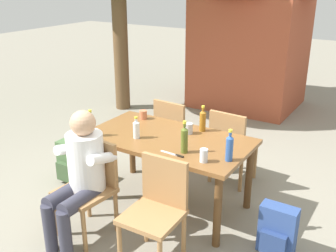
{
  "coord_description": "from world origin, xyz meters",
  "views": [
    {
      "loc": [
        1.9,
        -3.05,
        2.26
      ],
      "look_at": [
        0.0,
        0.0,
        0.86
      ],
      "focal_mm": 42.72,
      "sensor_mm": 36.0,
      "label": 1
    }
  ],
  "objects": [
    {
      "name": "bottle_amber",
      "position": [
        0.2,
        0.33,
        0.86
      ],
      "size": [
        0.06,
        0.06,
        0.27
      ],
      "color": "#996019",
      "rests_on": "dining_table"
    },
    {
      "name": "bottle_green",
      "position": [
        -0.66,
        -0.36,
        0.86
      ],
      "size": [
        0.06,
        0.06,
        0.27
      ],
      "color": "#287A38",
      "rests_on": "dining_table"
    },
    {
      "name": "dining_table",
      "position": [
        0.0,
        0.0,
        0.65
      ],
      "size": [
        1.61,
        0.89,
        0.74
      ],
      "color": "brown",
      "rests_on": "ground_plane"
    },
    {
      "name": "chair_near_right",
      "position": [
        0.36,
        -0.74,
        0.49
      ],
      "size": [
        0.45,
        0.45,
        0.87
      ],
      "color": "#A37547",
      "rests_on": "ground_plane"
    },
    {
      "name": "backpack_by_far_side",
      "position": [
        -1.2,
        -0.17,
        0.23
      ],
      "size": [
        0.3,
        0.23,
        0.48
      ],
      "color": "#47663D",
      "rests_on": "ground_plane"
    },
    {
      "name": "person_in_white_shirt",
      "position": [
        -0.36,
        -0.85,
        0.66
      ],
      "size": [
        0.47,
        0.61,
        1.18
      ],
      "color": "white",
      "rests_on": "ground_plane"
    },
    {
      "name": "chair_near_left",
      "position": [
        -0.35,
        -0.74,
        0.49
      ],
      "size": [
        0.48,
        0.48,
        0.87
      ],
      "color": "#A37547",
      "rests_on": "ground_plane"
    },
    {
      "name": "bottle_clear",
      "position": [
        -0.25,
        -0.17,
        0.84
      ],
      "size": [
        0.06,
        0.06,
        0.22
      ],
      "color": "white",
      "rests_on": "dining_table"
    },
    {
      "name": "bottle_blue",
      "position": [
        0.71,
        -0.16,
        0.87
      ],
      "size": [
        0.06,
        0.06,
        0.29
      ],
      "color": "#2D56A3",
      "rests_on": "dining_table"
    },
    {
      "name": "chair_far_left",
      "position": [
        -0.37,
        0.74,
        0.49
      ],
      "size": [
        0.47,
        0.47,
        0.87
      ],
      "color": "#A37547",
      "rests_on": "ground_plane"
    },
    {
      "name": "brick_kiosk",
      "position": [
        -0.57,
        3.6,
        1.3
      ],
      "size": [
        1.99,
        1.7,
        2.47
      ],
      "color": "#9E472D",
      "rests_on": "ground_plane"
    },
    {
      "name": "ground_plane",
      "position": [
        0.0,
        0.0,
        0.0
      ],
      "size": [
        24.0,
        24.0,
        0.0
      ],
      "primitive_type": "plane",
      "color": "gray"
    },
    {
      "name": "cup_glass",
      "position": [
        0.54,
        -0.29,
        0.8
      ],
      "size": [
        0.07,
        0.07,
        0.12
      ],
      "primitive_type": "cylinder",
      "color": "silver",
      "rests_on": "dining_table"
    },
    {
      "name": "bottle_olive",
      "position": [
        0.31,
        -0.22,
        0.87
      ],
      "size": [
        0.06,
        0.06,
        0.3
      ],
      "color": "#566623",
      "rests_on": "dining_table"
    },
    {
      "name": "table_knife",
      "position": [
        0.25,
        -0.31,
        0.75
      ],
      "size": [
        0.24,
        0.03,
        0.01
      ],
      "color": "silver",
      "rests_on": "dining_table"
    },
    {
      "name": "cup_steel",
      "position": [
        0.12,
        0.2,
        0.8
      ],
      "size": [
        0.08,
        0.08,
        0.11
      ],
      "primitive_type": "cylinder",
      "color": "#B2B7BC",
      "rests_on": "dining_table"
    },
    {
      "name": "backpack_by_near_side",
      "position": [
        1.19,
        -0.17,
        0.21
      ],
      "size": [
        0.31,
        0.2,
        0.44
      ],
      "color": "#2D4784",
      "rests_on": "ground_plane"
    },
    {
      "name": "chair_far_right",
      "position": [
        0.36,
        0.74,
        0.49
      ],
      "size": [
        0.46,
        0.46,
        0.87
      ],
      "color": "#A37547",
      "rests_on": "ground_plane"
    },
    {
      "name": "cup_terracotta",
      "position": [
        -0.51,
        0.3,
        0.79
      ],
      "size": [
        0.08,
        0.08,
        0.1
      ],
      "primitive_type": "cylinder",
      "color": "#BC6B47",
      "rests_on": "dining_table"
    }
  ]
}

